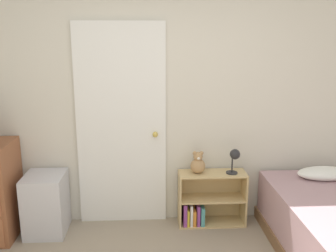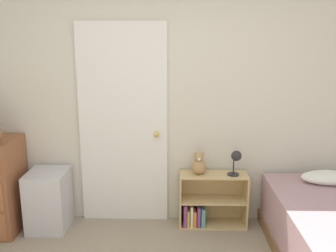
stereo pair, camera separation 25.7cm
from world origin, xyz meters
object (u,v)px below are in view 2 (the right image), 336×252
object	(u,v)px
teddy_bear	(199,165)
storage_bin	(49,200)
bookshelf	(208,203)
desk_lamp	(236,158)

from	to	relation	value
teddy_bear	storage_bin	bearing A→B (deg)	-176.77
storage_bin	teddy_bear	xyz separation A→B (m)	(1.52, 0.09, 0.36)
bookshelf	storage_bin	bearing A→B (deg)	-176.64
storage_bin	desk_lamp	size ratio (longest dim) A/B	2.33
desk_lamp	bookshelf	bearing A→B (deg)	169.71
bookshelf	teddy_bear	distance (m)	0.44
bookshelf	teddy_bear	world-z (taller)	teddy_bear
teddy_bear	desk_lamp	xyz separation A→B (m)	(0.36, -0.04, 0.08)
storage_bin	desk_lamp	xyz separation A→B (m)	(1.88, 0.05, 0.44)
desk_lamp	storage_bin	bearing A→B (deg)	-178.58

